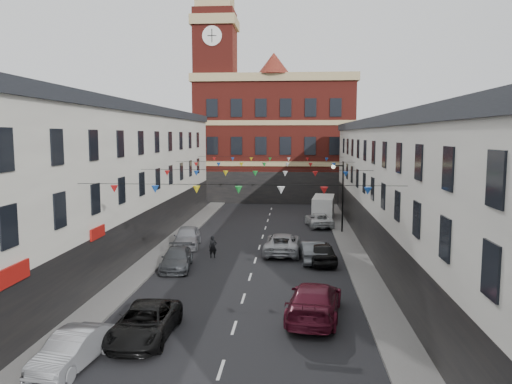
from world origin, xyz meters
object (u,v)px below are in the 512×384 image
(street_lamp, at_px, (340,189))
(moving_car, at_px, (282,243))
(car_left_c, at_px, (145,323))
(white_van, at_px, (323,208))
(car_left_e, at_px, (187,237))
(car_right_c, at_px, (314,301))
(car_right_d, at_px, (320,252))
(car_left_b, at_px, (72,349))
(car_right_e, at_px, (312,251))
(pedestrian, at_px, (213,247))
(car_left_d, at_px, (177,259))
(car_right_f, at_px, (319,220))

(street_lamp, bearing_deg, moving_car, -121.28)
(street_lamp, distance_m, moving_car, 9.68)
(car_left_c, relative_size, white_van, 0.95)
(car_left_e, distance_m, white_van, 17.71)
(car_right_c, height_order, car_right_d, car_right_c)
(car_left_b, bearing_deg, car_left_e, 97.69)
(car_right_d, relative_size, car_right_e, 1.02)
(car_left_e, xyz_separation_m, moving_car, (7.30, -1.49, -0.05))
(pedestrian, bearing_deg, white_van, 40.24)
(car_right_e, distance_m, white_van, 17.49)
(moving_car, height_order, white_van, white_van)
(street_lamp, bearing_deg, pedestrian, -135.25)
(moving_car, bearing_deg, white_van, -101.97)
(street_lamp, relative_size, car_left_c, 1.21)
(car_left_c, xyz_separation_m, car_left_d, (-1.25, 10.98, -0.04))
(car_left_b, height_order, white_van, white_van)
(car_right_c, height_order, pedestrian, car_right_c)
(street_lamp, height_order, moving_car, street_lamp)
(car_left_b, relative_size, car_right_f, 0.86)
(car_left_d, relative_size, car_right_e, 1.03)
(street_lamp, bearing_deg, car_right_e, -105.12)
(car_left_c, xyz_separation_m, car_right_c, (7.20, 2.95, 0.14))
(car_left_e, bearing_deg, street_lamp, 21.12)
(car_left_e, relative_size, car_right_e, 1.07)
(car_left_d, xyz_separation_m, white_van, (10.45, 19.92, 0.50))
(car_right_d, xyz_separation_m, white_van, (1.22, 17.81, 0.40))
(street_lamp, distance_m, car_left_c, 25.75)
(car_left_e, bearing_deg, car_right_f, 35.42)
(car_left_e, relative_size, pedestrian, 3.04)
(car_left_d, bearing_deg, street_lamp, 41.29)
(car_right_f, bearing_deg, car_right_d, 79.80)
(car_right_d, bearing_deg, car_right_e, -45.28)
(car_left_c, distance_m, white_van, 32.25)
(moving_car, bearing_deg, car_left_b, 70.29)
(car_left_e, relative_size, car_right_d, 1.05)
(street_lamp, bearing_deg, car_right_c, -98.19)
(car_right_e, xyz_separation_m, white_van, (1.73, 17.40, 0.44))
(car_left_b, relative_size, car_left_d, 0.90)
(car_right_e, relative_size, pedestrian, 2.83)
(car_left_c, relative_size, car_right_d, 1.12)
(car_left_e, bearing_deg, white_van, 44.59)
(moving_car, distance_m, white_van, 15.75)
(moving_car, bearing_deg, car_left_d, 36.90)
(car_left_d, distance_m, pedestrian, 3.52)
(car_left_e, bearing_deg, car_right_e, -27.63)
(car_left_b, bearing_deg, street_lamp, 72.95)
(car_right_f, bearing_deg, pedestrian, 49.84)
(car_right_d, relative_size, moving_car, 0.83)
(car_left_c, height_order, car_right_c, car_right_c)
(car_left_d, relative_size, pedestrian, 2.91)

